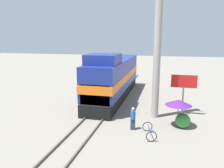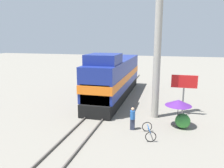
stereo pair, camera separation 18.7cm
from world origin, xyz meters
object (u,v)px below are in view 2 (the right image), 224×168
Objects in this scene: vendor_umbrella at (178,103)px; billboard_sign at (184,85)px; locomotive at (114,78)px; bicycle at (149,131)px; utility_pole at (158,45)px; person_bystander at (133,118)px.

billboard_sign reaches higher than vendor_umbrella.
locomotive is 9.66m from bicycle.
vendor_umbrella is at bearing -100.59° from billboard_sign.
bicycle is (4.37, -8.43, -1.78)m from locomotive.
vendor_umbrella reaches higher than bicycle.
utility_pole reaches higher than person_bystander.
utility_pole is at bearing -46.64° from locomotive.
locomotive reaches higher than bicycle.
utility_pole is 3.42× the size of billboard_sign.
bicycle is (1.18, -0.79, -0.51)m from person_bystander.
person_bystander is at bearing -114.79° from utility_pole.
locomotive is 4.20× the size of billboard_sign.
person_bystander is at bearing -67.38° from locomotive.
billboard_sign is (6.66, -3.77, 0.40)m from locomotive.
billboard_sign is at bearing 79.41° from vendor_umbrella.
bicycle is at bearing -33.71° from person_bystander.
locomotive is 7.66m from billboard_sign.
bicycle is at bearing -62.62° from locomotive.
locomotive is at bearing -76.59° from bicycle.
vendor_umbrella is at bearing -45.73° from locomotive.
bicycle is (-1.81, -2.09, -1.43)m from vendor_umbrella.
person_bystander is 0.94× the size of bicycle.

